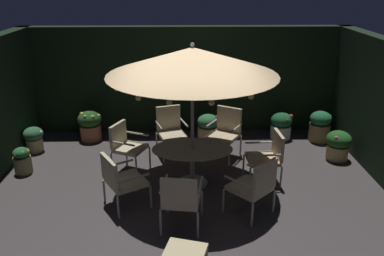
{
  "coord_description": "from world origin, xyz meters",
  "views": [
    {
      "loc": [
        -0.05,
        -5.96,
        3.6
      ],
      "look_at": [
        0.09,
        0.63,
        1.0
      ],
      "focal_mm": 36.45,
      "sensor_mm": 36.0,
      "label": 1
    }
  ],
  "objects": [
    {
      "name": "hedge_backdrop_rear",
      "position": [
        0.0,
        3.14,
        1.26
      ],
      "size": [
        7.65,
        0.3,
        2.51
      ],
      "primitive_type": "cube",
      "color": "black",
      "rests_on": "ground_plane"
    },
    {
      "name": "patio_chair_north",
      "position": [
        -0.11,
        -1.01,
        0.56
      ],
      "size": [
        0.66,
        0.69,
        0.95
      ],
      "color": "#B2B0A9",
      "rests_on": "ground_plane"
    },
    {
      "name": "potted_plant_left_far",
      "position": [
        -2.22,
        2.5,
        0.37
      ],
      "size": [
        0.54,
        0.54,
        0.7
      ],
      "color": "#A96441",
      "rests_on": "ground_plane"
    },
    {
      "name": "potted_plant_front_corner",
      "position": [
        0.5,
        2.47,
        0.31
      ],
      "size": [
        0.49,
        0.49,
        0.61
      ],
      "color": "tan",
      "rests_on": "ground_plane"
    },
    {
      "name": "patio_dining_table",
      "position": [
        0.09,
        0.37,
        0.56
      ],
      "size": [
        1.45,
        1.02,
        0.72
      ],
      "color": "#B5B0AC",
      "rests_on": "ground_plane"
    },
    {
      "name": "patio_chair_west",
      "position": [
        -1.09,
        -0.36,
        0.53
      ],
      "size": [
        0.84,
        0.85,
        0.92
      ],
      "color": "#B3B0A4",
      "rests_on": "ground_plane"
    },
    {
      "name": "patio_chair_southeast",
      "position": [
        0.82,
        1.57,
        0.58
      ],
      "size": [
        0.82,
        0.83,
        1.03
      ],
      "color": "#B7AEA7",
      "rests_on": "ground_plane"
    },
    {
      "name": "potted_plant_back_right",
      "position": [
        -3.17,
        0.86,
        0.27
      ],
      "size": [
        0.33,
        0.33,
        0.53
      ],
      "color": "olive",
      "rests_on": "ground_plane"
    },
    {
      "name": "potted_plant_right_far",
      "position": [
        3.14,
        1.34,
        0.33
      ],
      "size": [
        0.51,
        0.51,
        0.62
      ],
      "color": "tan",
      "rests_on": "ground_plane"
    },
    {
      "name": "patio_chair_south",
      "position": [
        -0.33,
        1.7,
        0.58
      ],
      "size": [
        0.72,
        0.74,
        1.02
      ],
      "color": "#B9AEA9",
      "rests_on": "ground_plane"
    },
    {
      "name": "patio_chair_northeast",
      "position": [
        1.06,
        -0.65,
        0.55
      ],
      "size": [
        0.85,
        0.85,
        0.98
      ],
      "color": "#B3B4A8",
      "rests_on": "ground_plane"
    },
    {
      "name": "potted_plant_left_near",
      "position": [
        2.22,
        2.48,
        0.32
      ],
      "size": [
        0.5,
        0.5,
        0.63
      ],
      "color": "beige",
      "rests_on": "ground_plane"
    },
    {
      "name": "potted_plant_back_left",
      "position": [
        -3.31,
        1.88,
        0.3
      ],
      "size": [
        0.43,
        0.43,
        0.55
      ],
      "color": "tan",
      "rests_on": "ground_plane"
    },
    {
      "name": "patio_chair_southwest",
      "position": [
        -1.17,
        0.93,
        0.57
      ],
      "size": [
        0.74,
        0.74,
        0.96
      ],
      "color": "#B8B6A3",
      "rests_on": "ground_plane"
    },
    {
      "name": "potted_plant_back_center",
      "position": [
        -0.41,
        2.64,
        0.31
      ],
      "size": [
        0.52,
        0.52,
        0.6
      ],
      "color": "#896147",
      "rests_on": "ground_plane"
    },
    {
      "name": "ground_plane",
      "position": [
        0.0,
        0.0,
        -0.01
      ],
      "size": [
        7.65,
        6.57,
        0.02
      ],
      "primitive_type": "cube",
      "color": "#413B3B"
    },
    {
      "name": "ottoman_footrest",
      "position": [
        -0.06,
        -1.99,
        0.32
      ],
      "size": [
        0.62,
        0.58,
        0.37
      ],
      "color": "#B2AEA8",
      "rests_on": "ground_plane"
    },
    {
      "name": "patio_chair_east",
      "position": [
        1.49,
        0.45,
        0.55
      ],
      "size": [
        0.64,
        0.63,
        0.96
      ],
      "color": "#B4AFA4",
      "rests_on": "ground_plane"
    },
    {
      "name": "patio_umbrella",
      "position": [
        0.09,
        0.37,
        2.28
      ],
      "size": [
        2.87,
        2.87,
        2.58
      ],
      "color": "#B2ADAA",
      "rests_on": "ground_plane"
    },
    {
      "name": "potted_plant_right_near",
      "position": [
        3.08,
        2.31,
        0.36
      ],
      "size": [
        0.48,
        0.48,
        0.71
      ],
      "color": "olive",
      "rests_on": "ground_plane"
    }
  ]
}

